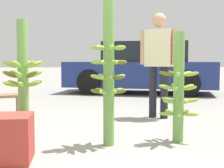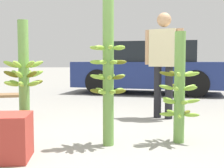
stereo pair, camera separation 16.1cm
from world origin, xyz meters
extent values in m
plane|color=gray|center=(0.00, 0.00, 0.00)|extent=(80.00, 80.00, 0.00)
cylinder|color=#6B9E47|center=(-0.85, 0.29, 0.69)|extent=(0.12, 0.12, 1.39)
ellipsoid|color=#84B238|center=(-0.89, 0.16, 0.90)|extent=(0.10, 0.18, 0.11)
ellipsoid|color=#84B238|center=(-0.76, 0.19, 0.90)|extent=(0.16, 0.17, 0.11)
ellipsoid|color=#84B238|center=(-0.72, 0.32, 0.90)|extent=(0.18, 0.09, 0.11)
ellipsoid|color=#84B238|center=(-0.81, 0.42, 0.90)|extent=(0.10, 0.18, 0.11)
ellipsoid|color=#84B238|center=(-0.94, 0.39, 0.90)|extent=(0.16, 0.17, 0.11)
ellipsoid|color=#84B238|center=(-0.98, 0.26, 0.90)|extent=(0.18, 0.09, 0.11)
ellipsoid|color=#84B238|center=(-0.87, 0.16, 0.79)|extent=(0.08, 0.18, 0.11)
ellipsoid|color=#5D6216|center=(-0.75, 0.21, 0.79)|extent=(0.17, 0.15, 0.11)
ellipsoid|color=#84B238|center=(-0.72, 0.34, 0.79)|extent=(0.18, 0.11, 0.11)
ellipsoid|color=#84B238|center=(-0.83, 0.42, 0.79)|extent=(0.08, 0.18, 0.11)
ellipsoid|color=#84B238|center=(-0.95, 0.38, 0.79)|extent=(0.17, 0.15, 0.11)
ellipsoid|color=#5D6216|center=(-0.97, 0.25, 0.79)|extent=(0.18, 0.11, 0.11)
ellipsoid|color=#84B238|center=(-0.97, 0.36, 0.69)|extent=(0.18, 0.14, 0.09)
ellipsoid|color=#84B238|center=(-0.97, 0.23, 0.69)|extent=(0.18, 0.13, 0.09)
ellipsoid|color=#84B238|center=(-0.85, 0.16, 0.69)|extent=(0.06, 0.18, 0.09)
ellipsoid|color=#84B238|center=(-0.73, 0.22, 0.69)|extent=(0.18, 0.14, 0.09)
ellipsoid|color=#5D6216|center=(-0.73, 0.36, 0.69)|extent=(0.18, 0.13, 0.09)
ellipsoid|color=#84B238|center=(-0.85, 0.43, 0.69)|extent=(0.06, 0.18, 0.09)
cylinder|color=#6B9E47|center=(0.09, 0.18, 0.86)|extent=(0.12, 0.12, 1.72)
ellipsoid|color=#84B238|center=(0.02, 0.29, 1.08)|extent=(0.12, 0.15, 0.06)
ellipsoid|color=#84B238|center=(-0.04, 0.20, 1.08)|extent=(0.15, 0.06, 0.06)
ellipsoid|color=#84B238|center=(-0.01, 0.09, 1.08)|extent=(0.14, 0.14, 0.06)
ellipsoid|color=#84B238|center=(0.10, 0.05, 1.08)|extent=(0.06, 0.15, 0.06)
ellipsoid|color=#84B238|center=(0.20, 0.11, 1.08)|extent=(0.15, 0.12, 0.06)
ellipsoid|color=#84B238|center=(0.21, 0.22, 1.08)|extent=(0.16, 0.09, 0.06)
ellipsoid|color=#84B238|center=(0.13, 0.30, 1.08)|extent=(0.09, 0.16, 0.06)
ellipsoid|color=#84B238|center=(0.09, 0.31, 0.92)|extent=(0.06, 0.15, 0.05)
ellipsoid|color=#84B238|center=(-0.01, 0.27, 0.92)|extent=(0.14, 0.13, 0.05)
ellipsoid|color=#84B238|center=(-0.04, 0.16, 0.92)|extent=(0.15, 0.07, 0.05)
ellipsoid|color=#84B238|center=(0.02, 0.07, 0.92)|extent=(0.11, 0.15, 0.05)
ellipsoid|color=#84B238|center=(0.13, 0.06, 0.92)|extent=(0.10, 0.16, 0.05)
ellipsoid|color=#5D6216|center=(0.21, 0.14, 0.92)|extent=(0.16, 0.09, 0.05)
ellipsoid|color=#84B238|center=(0.19, 0.25, 0.92)|extent=(0.15, 0.12, 0.05)
ellipsoid|color=#5D6216|center=(0.19, 0.10, 0.76)|extent=(0.15, 0.13, 0.07)
ellipsoid|color=#84B238|center=(0.21, 0.21, 0.76)|extent=(0.16, 0.09, 0.07)
ellipsoid|color=#84B238|center=(0.14, 0.30, 0.76)|extent=(0.10, 0.16, 0.07)
ellipsoid|color=#84B238|center=(0.02, 0.29, 0.76)|extent=(0.11, 0.16, 0.07)
ellipsoid|color=#84B238|center=(-0.04, 0.20, 0.76)|extent=(0.16, 0.07, 0.07)
ellipsoid|color=#84B238|center=(-0.01, 0.09, 0.76)|extent=(0.15, 0.14, 0.07)
ellipsoid|color=#84B238|center=(0.09, 0.05, 0.76)|extent=(0.05, 0.15, 0.07)
ellipsoid|color=#5D6216|center=(-0.04, 0.17, 0.61)|extent=(0.16, 0.06, 0.07)
ellipsoid|color=#84B238|center=(0.01, 0.07, 0.61)|extent=(0.13, 0.15, 0.07)
ellipsoid|color=#84B238|center=(0.12, 0.06, 0.61)|extent=(0.09, 0.16, 0.07)
ellipsoid|color=#5D6216|center=(0.21, 0.13, 0.61)|extent=(0.16, 0.10, 0.07)
ellipsoid|color=#84B238|center=(0.20, 0.24, 0.61)|extent=(0.16, 0.12, 0.07)
ellipsoid|color=#84B238|center=(0.11, 0.31, 0.61)|extent=(0.07, 0.16, 0.07)
ellipsoid|color=#84B238|center=(0.00, 0.28, 0.61)|extent=(0.14, 0.14, 0.07)
cylinder|color=#6B9E47|center=(0.90, 0.23, 0.63)|extent=(0.12, 0.12, 1.27)
ellipsoid|color=#5D6216|center=(0.87, 0.37, 0.79)|extent=(0.09, 0.19, 0.08)
ellipsoid|color=#5D6216|center=(0.76, 0.24, 0.79)|extent=(0.18, 0.06, 0.08)
ellipsoid|color=#84B238|center=(0.85, 0.10, 0.79)|extent=(0.11, 0.19, 0.08)
ellipsoid|color=#84B238|center=(1.01, 0.14, 0.79)|extent=(0.17, 0.15, 0.08)
ellipsoid|color=#84B238|center=(1.02, 0.31, 0.79)|extent=(0.18, 0.14, 0.08)
ellipsoid|color=#84B238|center=(0.99, 0.12, 0.63)|extent=(0.15, 0.17, 0.08)
ellipsoid|color=#84B238|center=(1.03, 0.28, 0.63)|extent=(0.19, 0.11, 0.08)
ellipsoid|color=#5D6216|center=(0.89, 0.38, 0.63)|extent=(0.05, 0.18, 0.08)
ellipsoid|color=#84B238|center=(0.76, 0.27, 0.63)|extent=(0.19, 0.09, 0.08)
ellipsoid|color=#84B238|center=(0.82, 0.11, 0.63)|extent=(0.14, 0.18, 0.08)
ellipsoid|color=#84B238|center=(0.92, 0.09, 0.48)|extent=(0.06, 0.19, 0.08)
ellipsoid|color=#84B238|center=(1.04, 0.20, 0.48)|extent=(0.19, 0.08, 0.08)
ellipsoid|color=#84B238|center=(0.97, 0.36, 0.48)|extent=(0.13, 0.18, 0.08)
ellipsoid|color=#84B238|center=(0.81, 0.34, 0.48)|extent=(0.15, 0.17, 0.08)
ellipsoid|color=#84B238|center=(0.77, 0.17, 0.48)|extent=(0.18, 0.11, 0.08)
ellipsoid|color=#5D6216|center=(1.01, 0.32, 0.33)|extent=(0.17, 0.15, 0.06)
ellipsoid|color=#84B238|center=(0.85, 0.37, 0.33)|extent=(0.11, 0.18, 0.06)
ellipsoid|color=#84B238|center=(0.76, 0.22, 0.33)|extent=(0.18, 0.06, 0.06)
ellipsoid|color=#84B238|center=(0.87, 0.09, 0.33)|extent=(0.09, 0.19, 0.06)
ellipsoid|color=#84B238|center=(1.02, 0.15, 0.33)|extent=(0.18, 0.13, 0.06)
cylinder|color=black|center=(1.00, 1.79, 0.42)|extent=(0.17, 0.17, 0.84)
cylinder|color=black|center=(1.16, 1.67, 0.42)|extent=(0.17, 0.17, 0.84)
cube|color=beige|center=(1.08, 1.73, 1.14)|extent=(0.47, 0.42, 0.60)
cylinder|color=tan|center=(0.86, 1.89, 1.16)|extent=(0.15, 0.15, 0.57)
cylinder|color=tan|center=(1.30, 1.57, 1.16)|extent=(0.15, 0.15, 0.57)
sphere|color=tan|center=(1.08, 1.73, 1.59)|extent=(0.23, 0.23, 0.23)
cylinder|color=olive|center=(-1.21, 1.98, 0.19)|extent=(0.06, 0.06, 0.37)
cylinder|color=olive|center=(-1.16, 1.72, 0.19)|extent=(0.06, 0.06, 0.37)
cube|color=navy|center=(1.61, 5.63, 0.55)|extent=(4.51, 2.95, 0.71)
cube|color=black|center=(1.77, 5.58, 1.18)|extent=(2.68, 2.21, 0.56)
cylinder|color=black|center=(0.14, 5.33, 0.35)|extent=(0.73, 0.42, 0.70)
cylinder|color=black|center=(0.63, 6.78, 0.35)|extent=(0.73, 0.42, 0.70)
cylinder|color=black|center=(2.60, 4.49, 0.35)|extent=(0.73, 0.42, 0.70)
cylinder|color=black|center=(3.09, 5.93, 0.35)|extent=(0.73, 0.42, 0.70)
cube|color=#B2382D|center=(-0.91, -0.25, 0.22)|extent=(0.44, 0.44, 0.44)
camera|label=1|loc=(-0.29, -3.21, 0.94)|focal=50.00mm
camera|label=2|loc=(-0.13, -3.23, 0.94)|focal=50.00mm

